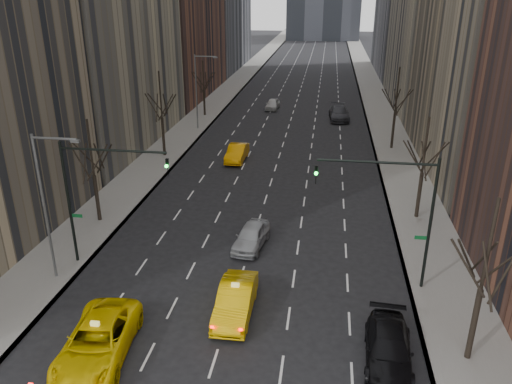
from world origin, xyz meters
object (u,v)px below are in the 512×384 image
at_px(taxi_sedan, 236,300).
at_px(parked_suv_black, 388,348).
at_px(silver_sedan_ahead, 251,236).
at_px(taxi_suv, 98,341).

bearing_deg(taxi_sedan, parked_suv_black, -19.36).
relative_size(taxi_sedan, parked_suv_black, 0.97).
bearing_deg(silver_sedan_ahead, taxi_suv, -107.17).
bearing_deg(parked_suv_black, taxi_sedan, 164.50).
bearing_deg(taxi_suv, taxi_sedan, 30.42).
height_order(taxi_sedan, parked_suv_black, taxi_sedan).
xyz_separation_m(taxi_sedan, parked_suv_black, (7.83, -2.72, -0.08)).
xyz_separation_m(taxi_sedan, silver_sedan_ahead, (-0.32, 7.70, -0.08)).
bearing_deg(taxi_sedan, silver_sedan_ahead, 92.15).
height_order(silver_sedan_ahead, parked_suv_black, parked_suv_black).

